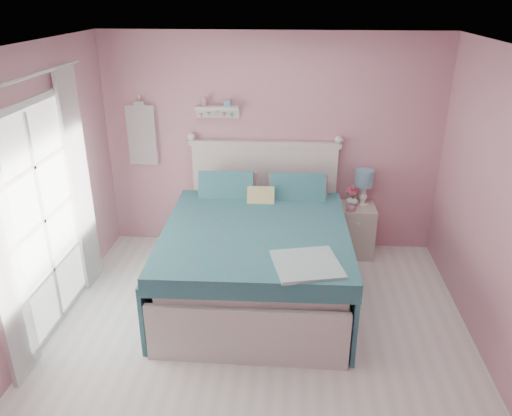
# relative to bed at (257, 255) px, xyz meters

# --- Properties ---
(floor) EXTENTS (4.50, 4.50, 0.00)m
(floor) POSITION_rel_bed_xyz_m (0.08, -1.08, -0.43)
(floor) COLOR silver
(floor) RESTS_ON ground
(room_shell) EXTENTS (4.50, 4.50, 4.50)m
(room_shell) POSITION_rel_bed_xyz_m (0.08, -1.08, 1.15)
(room_shell) COLOR #C67D91
(room_shell) RESTS_ON floor
(bed) EXTENTS (1.88, 2.35, 1.35)m
(bed) POSITION_rel_bed_xyz_m (0.00, 0.00, 0.00)
(bed) COLOR silver
(bed) RESTS_ON floor
(nightstand) EXTENTS (0.44, 0.43, 0.63)m
(nightstand) POSITION_rel_bed_xyz_m (1.12, 0.93, -0.12)
(nightstand) COLOR beige
(nightstand) RESTS_ON floor
(table_lamp) EXTENTS (0.22, 0.22, 0.43)m
(table_lamp) POSITION_rel_bed_xyz_m (1.19, 1.01, 0.50)
(table_lamp) COLOR white
(table_lamp) RESTS_ON nightstand
(vase) EXTENTS (0.19, 0.19, 0.15)m
(vase) POSITION_rel_bed_xyz_m (1.06, 0.95, 0.27)
(vase) COLOR white
(vase) RESTS_ON nightstand
(teacup) EXTENTS (0.14, 0.14, 0.09)m
(teacup) POSITION_rel_bed_xyz_m (1.04, 0.79, 0.24)
(teacup) COLOR #D08BA2
(teacup) RESTS_ON nightstand
(roses) EXTENTS (0.14, 0.11, 0.12)m
(roses) POSITION_rel_bed_xyz_m (1.06, 0.95, 0.39)
(roses) COLOR #C34264
(roses) RESTS_ON vase
(wall_shelf) EXTENTS (0.50, 0.15, 0.25)m
(wall_shelf) POSITION_rel_bed_xyz_m (-0.55, 1.11, 1.30)
(wall_shelf) COLOR silver
(wall_shelf) RESTS_ON room_shell
(hanging_dress) EXTENTS (0.34, 0.03, 0.72)m
(hanging_dress) POSITION_rel_bed_xyz_m (-1.48, 1.10, 0.97)
(hanging_dress) COLOR white
(hanging_dress) RESTS_ON room_shell
(french_door) EXTENTS (0.04, 1.32, 2.16)m
(french_door) POSITION_rel_bed_xyz_m (-1.90, -0.68, 0.64)
(french_door) COLOR silver
(french_door) RESTS_ON floor
(curtain_near) EXTENTS (0.04, 0.40, 2.32)m
(curtain_near) POSITION_rel_bed_xyz_m (-1.84, -1.43, 0.75)
(curtain_near) COLOR white
(curtain_near) RESTS_ON floor
(curtain_far) EXTENTS (0.04, 0.40, 2.32)m
(curtain_far) POSITION_rel_bed_xyz_m (-1.84, 0.06, 0.75)
(curtain_far) COLOR white
(curtain_far) RESTS_ON floor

